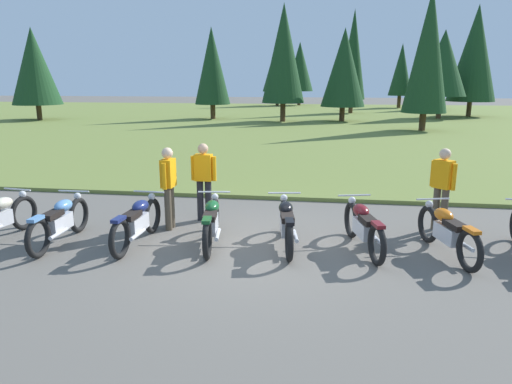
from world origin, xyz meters
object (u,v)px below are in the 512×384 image
at_px(motorcycle_black, 286,223).
at_px(rider_near_row_end, 169,183).
at_px(rider_checking_bike, 442,185).
at_px(motorcycle_sky_blue, 60,221).
at_px(motorcycle_maroon, 363,226).
at_px(motorcycle_british_green, 212,222).
at_px(motorcycle_orange, 447,231).
at_px(motorcycle_navy, 137,221).
at_px(rider_with_back_turned, 204,177).

distance_m(motorcycle_black, rider_near_row_end, 2.57).
height_order(motorcycle_black, rider_checking_bike, rider_checking_bike).
xyz_separation_m(motorcycle_sky_blue, rider_near_row_end, (1.72, 1.14, 0.51)).
relative_size(motorcycle_maroon, rider_near_row_end, 1.23).
bearing_deg(rider_checking_bike, motorcycle_british_green, -161.29).
bearing_deg(motorcycle_sky_blue, motorcycle_maroon, 4.90).
xyz_separation_m(motorcycle_maroon, motorcycle_orange, (1.41, -0.08, 0.00)).
distance_m(motorcycle_british_green, motorcycle_maroon, 2.73).
bearing_deg(motorcycle_orange, motorcycle_british_green, -179.30).
bearing_deg(rider_near_row_end, motorcycle_british_green, -36.97).
xyz_separation_m(motorcycle_navy, motorcycle_black, (2.72, 0.29, 0.00)).
bearing_deg(motorcycle_sky_blue, rider_near_row_end, 33.59).
relative_size(motorcycle_navy, motorcycle_british_green, 1.00).
relative_size(motorcycle_british_green, rider_near_row_end, 1.25).
height_order(motorcycle_navy, rider_checking_bike, rider_checking_bike).
distance_m(motorcycle_orange, rider_near_row_end, 5.28).
bearing_deg(motorcycle_navy, motorcycle_maroon, 4.25).
distance_m(motorcycle_maroon, motorcycle_orange, 1.41).
bearing_deg(motorcycle_navy, rider_checking_bike, 16.10).
xyz_separation_m(motorcycle_british_green, motorcycle_maroon, (2.73, 0.13, 0.00)).
xyz_separation_m(motorcycle_black, rider_with_back_turned, (-1.88, 1.37, 0.51)).
bearing_deg(motorcycle_british_green, motorcycle_navy, -172.71).
xyz_separation_m(motorcycle_navy, rider_near_row_end, (0.29, 0.97, 0.51)).
bearing_deg(rider_checking_bike, rider_near_row_end, -172.95).
distance_m(motorcycle_navy, motorcycle_orange, 5.49).
height_order(motorcycle_british_green, motorcycle_maroon, same).
xyz_separation_m(motorcycle_british_green, rider_with_back_turned, (-0.52, 1.48, 0.51)).
bearing_deg(motorcycle_black, rider_with_back_turned, 143.93).
xyz_separation_m(motorcycle_sky_blue, motorcycle_orange, (6.92, 0.39, 0.00)).
bearing_deg(rider_with_back_turned, motorcycle_sky_blue, -141.21).
relative_size(motorcycle_sky_blue, rider_with_back_turned, 1.26).
xyz_separation_m(motorcycle_sky_blue, motorcycle_maroon, (5.51, 0.47, 0.00)).
height_order(motorcycle_sky_blue, rider_checking_bike, rider_checking_bike).
relative_size(motorcycle_sky_blue, motorcycle_navy, 1.00).
relative_size(rider_with_back_turned, rider_checking_bike, 1.00).
height_order(motorcycle_sky_blue, rider_near_row_end, rider_near_row_end).
bearing_deg(motorcycle_maroon, rider_checking_bike, 39.85).
bearing_deg(rider_near_row_end, motorcycle_maroon, -10.02).
relative_size(motorcycle_sky_blue, rider_checking_bike, 1.26).
distance_m(motorcycle_sky_blue, motorcycle_maroon, 5.53).
bearing_deg(rider_near_row_end, motorcycle_orange, -8.20).
bearing_deg(rider_with_back_turned, rider_near_row_end, -128.82).
xyz_separation_m(motorcycle_navy, motorcycle_maroon, (4.08, 0.30, 0.00)).
xyz_separation_m(motorcycle_sky_blue, motorcycle_british_green, (2.78, 0.34, 0.00)).
height_order(motorcycle_sky_blue, motorcycle_orange, same).
xyz_separation_m(motorcycle_orange, rider_with_back_turned, (-4.65, 1.43, 0.51)).
height_order(motorcycle_black, motorcycle_orange, same).
relative_size(motorcycle_black, motorcycle_orange, 1.02).
relative_size(motorcycle_sky_blue, rider_near_row_end, 1.26).
distance_m(rider_near_row_end, rider_checking_bike, 5.43).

